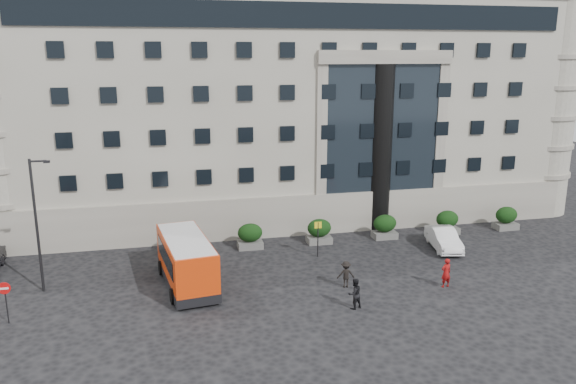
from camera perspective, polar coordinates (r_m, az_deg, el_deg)
name	(u,v)px	position (r m, az deg, el deg)	size (l,w,h in m)	color
ground	(251,293)	(33.75, -3.79, -10.19)	(120.00, 120.00, 0.00)	black
civic_building	(275,105)	(53.75, -1.29, 8.82)	(44.00, 24.00, 18.00)	gray
entrance_column	(380,149)	(44.63, 9.36, 4.36)	(1.80, 1.80, 13.00)	black
hedge_a	(177,241)	(40.36, -11.21, -4.91)	(1.80, 1.26, 1.84)	#51514F
hedge_b	(250,236)	(40.78, -3.87, -4.47)	(1.80, 1.26, 1.84)	#51514F
hedge_c	(319,231)	(41.84, 3.19, -3.98)	(1.80, 1.26, 1.84)	#51514F
hedge_d	(385,226)	(43.51, 9.81, -3.46)	(1.80, 1.26, 1.84)	#51514F
hedge_e	(447,222)	(45.70, 15.85, -2.95)	(1.80, 1.26, 1.84)	#51514F
hedge_f	(506,218)	(48.36, 21.29, -2.46)	(1.80, 1.26, 1.84)	#51514F
street_lamp	(37,221)	(35.51, -24.13, -2.68)	(1.16, 0.18, 8.00)	#262628
bus_stop_sign	(318,233)	(38.80, 3.06, -4.18)	(0.50, 0.08, 2.52)	#262628
no_entry_sign	(5,294)	(32.90, -26.81, -9.27)	(0.64, 0.16, 2.32)	#262628
minibus	(186,259)	(34.64, -10.29, -6.76)	(3.47, 7.51, 3.02)	red
red_truck	(53,204)	(51.03, -22.76, -1.16)	(3.15, 5.58, 2.84)	maroon
parked_car_d	(74,218)	(48.79, -20.89, -2.45)	(2.62, 5.69, 1.58)	black
white_taxi	(444,239)	(42.17, 15.53, -4.58)	(1.61, 4.61, 1.52)	white
pedestrian_a	(446,273)	(35.43, 15.76, -7.91)	(0.66, 0.44, 1.82)	#9B0F0F
pedestrian_b	(355,294)	(31.65, 6.78, -10.22)	(0.85, 0.66, 1.75)	black
pedestrian_c	(346,274)	(34.34, 5.90, -8.31)	(1.06, 0.61, 1.64)	black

